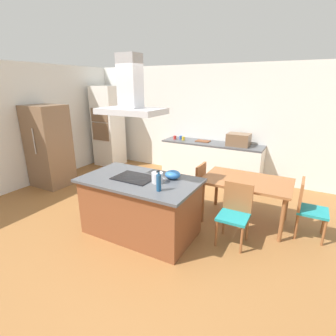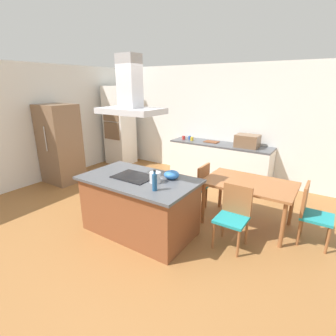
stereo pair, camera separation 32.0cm
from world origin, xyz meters
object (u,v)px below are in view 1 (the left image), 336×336
(tea_kettle, at_px, (157,178))
(range_hood, at_px, (131,95))
(mixing_bowl, at_px, (173,174))
(countertop_microwave, at_px, (239,140))
(olive_oil_bottle, at_px, (159,182))
(coffee_mug_blue, at_px, (181,138))
(chair_at_right_end, at_px, (307,205))
(wall_oven_stack, at_px, (108,126))
(chair_facing_island, at_px, (235,210))
(refrigerator, at_px, (49,146))
(cooktop, at_px, (134,178))
(coffee_mug_red, at_px, (175,137))
(chair_at_left_end, at_px, (195,184))
(cutting_board, at_px, (203,141))
(coffee_mug_yellow, at_px, (183,138))
(dining_table, at_px, (247,185))

(tea_kettle, bearing_deg, range_hood, -179.80)
(mixing_bowl, relative_size, countertop_microwave, 0.46)
(olive_oil_bottle, bearing_deg, coffee_mug_blue, 111.00)
(mixing_bowl, height_order, chair_at_right_end, mixing_bowl)
(wall_oven_stack, xyz_separation_m, chair_facing_island, (4.24, -2.17, -0.59))
(refrigerator, distance_m, range_hood, 3.21)
(cooktop, distance_m, wall_oven_stack, 3.86)
(coffee_mug_red, distance_m, chair_at_left_end, 2.17)
(range_hood, bearing_deg, refrigerator, 165.81)
(coffee_mug_red, xyz_separation_m, refrigerator, (-2.12, -2.10, -0.03))
(tea_kettle, relative_size, olive_oil_bottle, 0.75)
(tea_kettle, height_order, mixing_bowl, tea_kettle)
(chair_facing_island, bearing_deg, chair_at_left_end, 143.99)
(chair_at_right_end, bearing_deg, range_hood, -153.98)
(cooktop, relative_size, olive_oil_bottle, 2.11)
(chair_at_right_end, distance_m, chair_facing_island, 1.13)
(cutting_board, bearing_deg, coffee_mug_yellow, -167.72)
(cutting_board, height_order, chair_at_left_end, cutting_board)
(cooktop, distance_m, range_hood, 1.20)
(chair_at_right_end, bearing_deg, chair_at_left_end, 180.00)
(tea_kettle, relative_size, wall_oven_stack, 0.10)
(dining_table, bearing_deg, wall_oven_stack, 160.51)
(cooktop, height_order, coffee_mug_yellow, coffee_mug_yellow)
(olive_oil_bottle, height_order, chair_at_right_end, olive_oil_bottle)
(range_hood, bearing_deg, cutting_board, 90.86)
(cooktop, xyz_separation_m, coffee_mug_yellow, (-0.53, 2.82, 0.04))
(countertop_microwave, bearing_deg, tea_kettle, -98.50)
(refrigerator, relative_size, chair_facing_island, 2.04)
(olive_oil_bottle, height_order, coffee_mug_red, olive_oil_bottle)
(coffee_mug_blue, relative_size, chair_at_right_end, 0.10)
(coffee_mug_red, height_order, cutting_board, coffee_mug_red)
(cutting_board, xyz_separation_m, dining_table, (1.48, -1.78, -0.24))
(chair_at_left_end, bearing_deg, refrigerator, -173.03)
(coffee_mug_blue, bearing_deg, chair_at_right_end, -30.51)
(refrigerator, bearing_deg, cooktop, -14.19)
(coffee_mug_yellow, xyz_separation_m, chair_facing_island, (1.96, -2.34, -0.44))
(dining_table, height_order, range_hood, range_hood)
(countertop_microwave, bearing_deg, dining_table, -70.99)
(coffee_mug_yellow, bearing_deg, wall_oven_stack, -175.53)
(wall_oven_stack, bearing_deg, cooktop, -43.31)
(coffee_mug_red, bearing_deg, chair_at_left_end, -52.60)
(tea_kettle, xyz_separation_m, cutting_board, (-0.45, 2.93, -0.07))
(dining_table, xyz_separation_m, chair_facing_island, (0.00, -0.67, -0.16))
(olive_oil_bottle, relative_size, coffee_mug_blue, 3.15)
(olive_oil_bottle, xyz_separation_m, dining_table, (0.86, 1.39, -0.35))
(olive_oil_bottle, relative_size, cutting_board, 0.83)
(olive_oil_bottle, xyz_separation_m, coffee_mug_blue, (-1.21, 3.15, -0.08))
(countertop_microwave, xyz_separation_m, dining_table, (0.60, -1.73, -0.37))
(chair_at_right_end, bearing_deg, coffee_mug_blue, 149.49)
(coffee_mug_red, distance_m, coffee_mug_yellow, 0.24)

